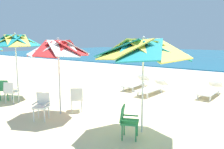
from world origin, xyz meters
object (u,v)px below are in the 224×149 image
(sun_lounger_2, at_px, (136,83))
(plastic_chair_0, at_px, (127,120))
(sun_lounger_0, at_px, (210,90))
(beach_umbrella_2, at_px, (15,41))
(beach_umbrella_0, at_px, (143,50))
(sun_lounger_1, at_px, (152,88))
(plastic_chair_4, at_px, (11,91))
(plastic_chair_2, at_px, (77,98))
(plastic_chair_1, at_px, (42,104))
(plastic_chair_3, at_px, (5,89))
(beach_umbrella_1, at_px, (58,49))

(sun_lounger_2, bearing_deg, plastic_chair_0, -62.14)
(sun_lounger_0, relative_size, sun_lounger_2, 1.00)
(plastic_chair_0, relative_size, beach_umbrella_2, 0.30)
(beach_umbrella_0, bearing_deg, plastic_chair_0, -104.05)
(beach_umbrella_2, relative_size, sun_lounger_1, 1.30)
(plastic_chair_4, height_order, sun_lounger_0, plastic_chair_4)
(plastic_chair_2, xyz_separation_m, plastic_chair_4, (-2.92, -0.78, 0.00))
(plastic_chair_1, height_order, sun_lounger_2, plastic_chair_1)
(plastic_chair_3, xyz_separation_m, sun_lounger_2, (3.31, 5.31, -0.22))
(sun_lounger_0, bearing_deg, sun_lounger_1, -154.89)
(plastic_chair_3, bearing_deg, sun_lounger_1, 45.81)
(plastic_chair_2, bearing_deg, plastic_chair_4, -165.00)
(beach_umbrella_0, distance_m, plastic_chair_0, 1.88)
(plastic_chair_4, distance_m, sun_lounger_1, 6.19)
(beach_umbrella_2, distance_m, sun_lounger_1, 6.49)
(sun_lounger_0, height_order, sun_lounger_1, same)
(beach_umbrella_2, height_order, plastic_chair_4, beach_umbrella_2)
(beach_umbrella_0, xyz_separation_m, beach_umbrella_1, (-3.06, -0.23, -0.05))
(beach_umbrella_1, distance_m, sun_lounger_1, 5.10)
(plastic_chair_3, xyz_separation_m, plastic_chair_4, (0.62, -0.10, 0.00))
(plastic_chair_1, relative_size, sun_lounger_1, 0.40)
(beach_umbrella_1, xyz_separation_m, plastic_chair_1, (-0.04, -0.73, -1.75))
(plastic_chair_1, xyz_separation_m, plastic_chair_3, (-3.25, 0.59, 0.00))
(plastic_chair_1, distance_m, plastic_chair_3, 3.30)
(beach_umbrella_2, distance_m, plastic_chair_4, 2.19)
(beach_umbrella_0, bearing_deg, beach_umbrella_2, 177.77)
(plastic_chair_0, relative_size, plastic_chair_1, 1.00)
(plastic_chair_0, relative_size, sun_lounger_0, 0.40)
(plastic_chair_4, bearing_deg, plastic_chair_1, -10.47)
(beach_umbrella_1, distance_m, plastic_chair_3, 3.72)
(plastic_chair_1, relative_size, plastic_chair_3, 1.00)
(plastic_chair_0, bearing_deg, plastic_chair_4, 179.27)
(beach_umbrella_0, bearing_deg, sun_lounger_0, 84.34)
(sun_lounger_1, bearing_deg, plastic_chair_4, -129.39)
(beach_umbrella_0, height_order, plastic_chair_1, beach_umbrella_0)
(beach_umbrella_1, bearing_deg, sun_lounger_2, 89.67)
(sun_lounger_0, distance_m, sun_lounger_2, 3.60)
(sun_lounger_1, height_order, sun_lounger_2, same)
(plastic_chair_1, bearing_deg, beach_umbrella_1, 87.04)
(plastic_chair_3, height_order, sun_lounger_1, plastic_chair_3)
(plastic_chair_0, bearing_deg, sun_lounger_1, 108.92)
(sun_lounger_0, bearing_deg, sun_lounger_2, -172.53)
(beach_umbrella_2, height_order, plastic_chair_3, beach_umbrella_2)
(plastic_chair_2, bearing_deg, plastic_chair_0, -17.75)
(beach_umbrella_0, height_order, plastic_chair_3, beach_umbrella_0)
(plastic_chair_0, xyz_separation_m, sun_lounger_1, (-1.66, 4.85, -0.22))
(beach_umbrella_0, relative_size, plastic_chair_3, 3.05)
(plastic_chair_2, height_order, beach_umbrella_2, beach_umbrella_2)
(sun_lounger_1, bearing_deg, sun_lounger_2, 153.06)
(plastic_chair_2, bearing_deg, sun_lounger_0, 56.74)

